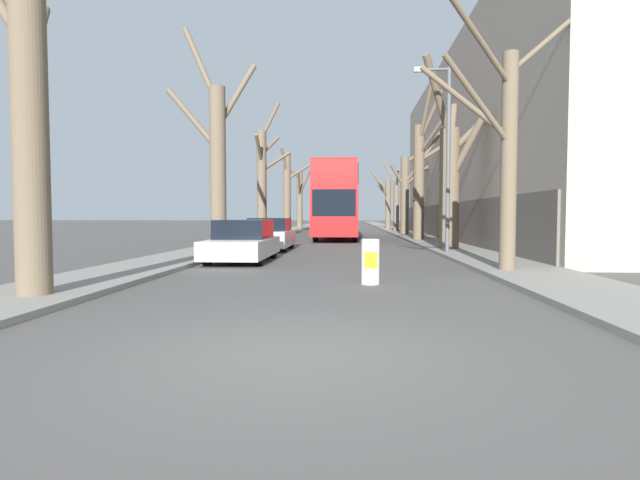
# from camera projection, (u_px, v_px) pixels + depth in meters

# --- Properties ---
(ground_plane) EXTENTS (300.00, 300.00, 0.00)m
(ground_plane) POSITION_uv_depth(u_px,v_px,m) (291.00, 356.00, 5.37)
(ground_plane) COLOR #4C4947
(sidewalk_left) EXTENTS (2.37, 120.00, 0.12)m
(sidewalk_left) POSITION_uv_depth(u_px,v_px,m) (298.00, 229.00, 55.52)
(sidewalk_left) COLOR gray
(sidewalk_left) RESTS_ON ground
(sidewalk_right) EXTENTS (2.37, 120.00, 0.12)m
(sidewalk_right) POSITION_uv_depth(u_px,v_px,m) (391.00, 229.00, 54.91)
(sidewalk_right) COLOR gray
(sidewalk_right) RESTS_ON ground
(building_facade_right) EXTENTS (10.08, 34.77, 11.14)m
(building_facade_right) POSITION_uv_depth(u_px,v_px,m) (528.00, 148.00, 30.04)
(building_facade_right) COLOR #9E9384
(building_facade_right) RESTS_ON ground
(street_tree_left_0) EXTENTS (2.71, 2.20, 7.40)m
(street_tree_left_0) POSITION_uv_depth(u_px,v_px,m) (23.00, 114.00, 8.69)
(street_tree_left_0) COLOR brown
(street_tree_left_0) RESTS_ON ground
(street_tree_left_1) EXTENTS (3.51, 1.89, 9.23)m
(street_tree_left_1) POSITION_uv_depth(u_px,v_px,m) (217.00, 158.00, 20.05)
(street_tree_left_1) COLOR brown
(street_tree_left_1) RESTS_ON ground
(street_tree_left_2) EXTENTS (1.97, 3.13, 8.38)m
(street_tree_left_2) POSITION_uv_depth(u_px,v_px,m) (263.00, 180.00, 30.35)
(street_tree_left_2) COLOR brown
(street_tree_left_2) RESTS_ON ground
(street_tree_left_3) EXTENTS (2.48, 2.55, 7.14)m
(street_tree_left_3) POSITION_uv_depth(u_px,v_px,m) (287.00, 191.00, 42.15)
(street_tree_left_3) COLOR brown
(street_tree_left_3) RESTS_ON ground
(street_tree_left_4) EXTENTS (3.64, 3.01, 7.71)m
(street_tree_left_4) POSITION_uv_depth(u_px,v_px,m) (300.00, 196.00, 53.33)
(street_tree_left_4) COLOR brown
(street_tree_left_4) RESTS_ON ground
(street_tree_right_0) EXTENTS (4.17, 2.57, 6.75)m
(street_tree_right_0) POSITION_uv_depth(u_px,v_px,m) (505.00, 146.00, 12.62)
(street_tree_right_0) COLOR brown
(street_tree_right_0) RESTS_ON ground
(street_tree_right_1) EXTENTS (3.12, 3.39, 7.85)m
(street_tree_right_1) POSITION_uv_depth(u_px,v_px,m) (451.00, 176.00, 21.09)
(street_tree_right_1) COLOR brown
(street_tree_right_1) RESTS_ON ground
(street_tree_right_2) EXTENTS (2.42, 2.05, 8.94)m
(street_tree_right_2) POSITION_uv_depth(u_px,v_px,m) (421.00, 172.00, 29.18)
(street_tree_right_2) COLOR brown
(street_tree_right_2) RESTS_ON ground
(street_tree_right_3) EXTENTS (3.41, 1.33, 6.66)m
(street_tree_right_3) POSITION_uv_depth(u_px,v_px,m) (406.00, 192.00, 37.29)
(street_tree_right_3) COLOR brown
(street_tree_right_3) RESTS_ON ground
(street_tree_right_4) EXTENTS (2.41, 3.17, 7.04)m
(street_tree_right_4) POSITION_uv_depth(u_px,v_px,m) (396.00, 202.00, 45.58)
(street_tree_right_4) COLOR brown
(street_tree_right_4) RESTS_ON ground
(street_tree_right_5) EXTENTS (2.16, 3.69, 6.36)m
(street_tree_right_5) POSITION_uv_depth(u_px,v_px,m) (387.00, 201.00, 52.98)
(street_tree_right_5) COLOR brown
(street_tree_right_5) RESTS_ON ground
(double_decker_bus) EXTENTS (2.63, 11.11, 4.61)m
(double_decker_bus) POSITION_uv_depth(u_px,v_px,m) (337.00, 198.00, 32.03)
(double_decker_bus) COLOR red
(double_decker_bus) RESTS_ON ground
(parked_car_0) EXTENTS (1.84, 4.47, 1.37)m
(parked_car_0) POSITION_uv_depth(u_px,v_px,m) (243.00, 242.00, 16.47)
(parked_car_0) COLOR silver
(parked_car_0) RESTS_ON ground
(parked_car_1) EXTENTS (1.87, 4.03, 1.40)m
(parked_car_1) POSITION_uv_depth(u_px,v_px,m) (269.00, 235.00, 21.85)
(parked_car_1) COLOR silver
(parked_car_1) RESTS_ON ground
(lamp_post) EXTENTS (1.40, 0.20, 7.13)m
(lamp_post) POSITION_uv_depth(u_px,v_px,m) (445.00, 149.00, 18.80)
(lamp_post) COLOR #4C4F54
(lamp_post) RESTS_ON ground
(traffic_bollard) EXTENTS (0.39, 0.41, 0.99)m
(traffic_bollard) POSITION_uv_depth(u_px,v_px,m) (370.00, 262.00, 10.95)
(traffic_bollard) COLOR white
(traffic_bollard) RESTS_ON ground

